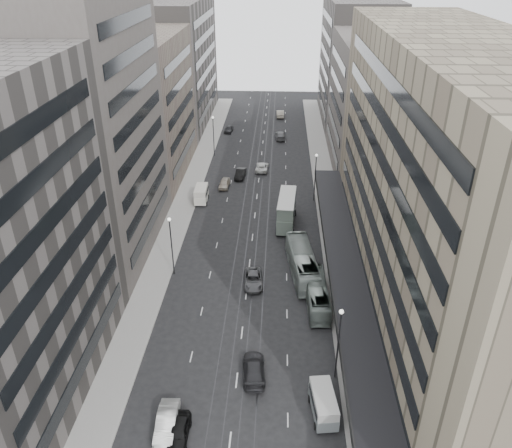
% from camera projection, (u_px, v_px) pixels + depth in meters
% --- Properties ---
extents(ground, '(220.00, 220.00, 0.00)m').
position_uv_depth(ground, '(241.00, 339.00, 54.30)').
color(ground, black).
rests_on(ground, ground).
extents(sidewalk_right, '(4.00, 125.00, 0.15)m').
position_uv_depth(sidewalk_right, '(326.00, 194.00, 86.60)').
color(sidewalk_right, gray).
rests_on(sidewalk_right, ground).
extents(sidewalk_left, '(4.00, 125.00, 0.15)m').
position_uv_depth(sidewalk_left, '(189.00, 191.00, 87.63)').
color(sidewalk_left, gray).
rests_on(sidewalk_left, ground).
extents(department_store, '(19.20, 60.00, 30.00)m').
position_uv_depth(department_store, '(445.00, 187.00, 53.20)').
color(department_store, gray).
rests_on(department_store, ground).
extents(building_right_mid, '(15.00, 28.00, 24.00)m').
position_uv_depth(building_right_mid, '(376.00, 104.00, 93.17)').
color(building_right_mid, '#4E4844').
rests_on(building_right_mid, ground).
extents(building_right_far, '(15.00, 32.00, 28.00)m').
position_uv_depth(building_right_far, '(356.00, 62.00, 118.49)').
color(building_right_far, '#5E5854').
rests_on(building_right_far, ground).
extents(building_left_b, '(15.00, 26.00, 34.00)m').
position_uv_depth(building_left_b, '(83.00, 130.00, 63.71)').
color(building_left_b, '#4E4844').
rests_on(building_left_b, ground).
extents(building_left_c, '(15.00, 28.00, 25.00)m').
position_uv_depth(building_left_c, '(140.00, 107.00, 89.52)').
color(building_left_c, '#6A6153').
rests_on(building_left_c, ground).
extents(building_left_d, '(15.00, 38.00, 28.00)m').
position_uv_depth(building_left_d, '(175.00, 63.00, 117.71)').
color(building_left_d, '#5E5854').
rests_on(building_left_d, ground).
extents(lamp_right_near, '(0.44, 0.44, 8.32)m').
position_uv_depth(lamp_right_near, '(339.00, 336.00, 47.00)').
color(lamp_right_near, '#262628').
rests_on(lamp_right_near, ground).
extents(lamp_right_far, '(0.44, 0.44, 8.32)m').
position_uv_depth(lamp_right_far, '(315.00, 172.00, 82.04)').
color(lamp_right_far, '#262628').
rests_on(lamp_right_far, ground).
extents(lamp_left_near, '(0.44, 0.44, 8.32)m').
position_uv_depth(lamp_left_near, '(171.00, 240.00, 62.73)').
color(lamp_left_near, '#262628').
rests_on(lamp_left_near, ground).
extents(lamp_left_far, '(0.44, 0.44, 8.32)m').
position_uv_depth(lamp_left_far, '(213.00, 132.00, 100.40)').
color(lamp_left_far, '#262628').
rests_on(lamp_left_far, ground).
extents(bus_near, '(2.75, 10.10, 2.79)m').
position_uv_depth(bus_near, '(317.00, 293.00, 59.18)').
color(bus_near, gray).
rests_on(bus_near, ground).
extents(bus_far, '(4.37, 12.37, 3.37)m').
position_uv_depth(bus_far, '(302.00, 262.00, 64.54)').
color(bus_far, '#96A29B').
rests_on(bus_far, ground).
extents(double_decker, '(3.18, 8.81, 4.73)m').
position_uv_depth(double_decker, '(287.00, 210.00, 75.74)').
color(double_decker, '#5C695E').
rests_on(double_decker, ground).
extents(vw_microbus, '(2.57, 4.82, 2.49)m').
position_uv_depth(vw_microbus, '(323.00, 403.00, 44.80)').
color(vw_microbus, slate).
rests_on(vw_microbus, ground).
extents(panel_van, '(2.22, 4.37, 2.73)m').
position_uv_depth(panel_van, '(201.00, 194.00, 83.25)').
color(panel_van, silver).
rests_on(panel_van, ground).
extents(sedan_0, '(1.72, 4.25, 1.45)m').
position_uv_depth(sedan_0, '(179.00, 431.00, 42.97)').
color(sedan_0, black).
rests_on(sedan_0, ground).
extents(sedan_1, '(1.91, 4.99, 1.62)m').
position_uv_depth(sedan_1, '(167.00, 422.00, 43.67)').
color(sedan_1, '#B7B8B3').
rests_on(sedan_1, ground).
extents(sedan_2, '(2.76, 5.28, 1.42)m').
position_uv_depth(sedan_2, '(253.00, 279.00, 62.89)').
color(sedan_2, '#4E4E50').
rests_on(sedan_2, ground).
extents(sedan_3, '(2.66, 5.58, 1.57)m').
position_uv_depth(sedan_3, '(254.00, 369.00, 49.30)').
color(sedan_3, black).
rests_on(sedan_3, ground).
extents(sedan_4, '(1.95, 4.36, 1.46)m').
position_uv_depth(sedan_4, '(224.00, 183.00, 88.87)').
color(sedan_4, '#B8AB98').
rests_on(sedan_4, ground).
extents(sedan_5, '(2.00, 4.81, 1.55)m').
position_uv_depth(sedan_5, '(240.00, 174.00, 92.66)').
color(sedan_5, black).
rests_on(sedan_5, ground).
extents(sedan_6, '(2.50, 5.06, 1.38)m').
position_uv_depth(sedan_6, '(262.00, 167.00, 95.73)').
color(sedan_6, silver).
rests_on(sedan_6, ground).
extents(sedan_7, '(2.48, 5.58, 1.59)m').
position_uv_depth(sedan_7, '(280.00, 135.00, 112.00)').
color(sedan_7, slate).
rests_on(sedan_7, ground).
extents(sedan_8, '(1.95, 4.15, 1.37)m').
position_uv_depth(sedan_8, '(229.00, 129.00, 116.14)').
color(sedan_8, black).
rests_on(sedan_8, ground).
extents(sedan_9, '(2.01, 5.21, 1.69)m').
position_uv_depth(sedan_9, '(280.00, 114.00, 126.78)').
color(sedan_9, '#BEB39E').
rests_on(sedan_9, ground).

